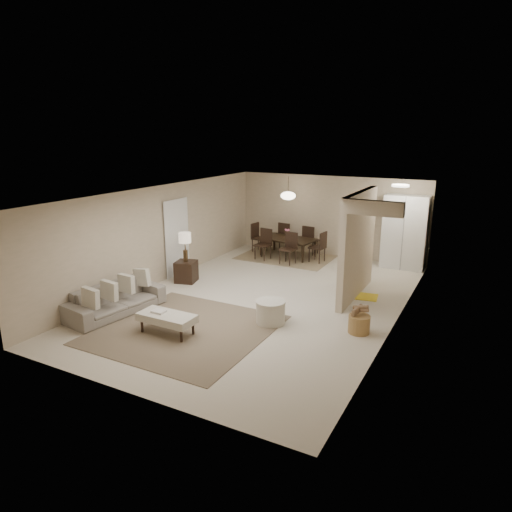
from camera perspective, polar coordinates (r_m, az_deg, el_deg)
The scene contains 22 objects.
floor at distance 10.76m, azimuth 1.06°, elevation -5.43°, with size 9.00×9.00×0.00m, color beige.
ceiling at distance 10.14m, azimuth 1.13°, elevation 7.89°, with size 9.00×9.00×0.00m, color white.
back_wall at distance 14.45m, azimuth 9.22°, elevation 4.92°, with size 6.00×6.00×0.00m, color tan.
left_wall at distance 12.00m, azimuth -11.81°, elevation 2.67°, with size 9.00×9.00×0.00m, color tan.
right_wall at distance 9.46m, azimuth 17.52°, elevation -1.12°, with size 9.00×9.00×0.00m, color tan.
partition at distance 10.89m, azimuth 12.59°, elevation 1.35°, with size 0.15×2.50×2.50m, color tan.
doorway at distance 12.49m, azimuth -9.90°, elevation 2.18°, with size 0.04×0.90×2.04m, color black.
pantry_cabinet at distance 13.59m, azimuth 18.10°, elevation 2.84°, with size 1.20×0.55×2.10m, color white.
flush_light at distance 12.45m, azimuth 17.62°, elevation 8.39°, with size 0.44×0.44×0.05m, color white.
living_rug at distance 9.29m, azimuth -8.83°, elevation -9.07°, with size 3.20×3.20×0.01m, color brown.
sofa at distance 10.31m, azimuth -17.14°, elevation -5.24°, with size 0.84×2.14×0.63m, color gray.
ottoman_bench at distance 9.06m, azimuth -11.08°, elevation -7.62°, with size 1.14×0.52×0.41m.
side_table at distance 12.04m, azimuth -8.72°, elevation -1.93°, with size 0.50×0.50×0.55m, color black.
table_lamp at distance 11.83m, azimuth -8.88°, elevation 1.96°, with size 0.32×0.32×0.76m.
round_pouf at distance 9.40m, azimuth 1.83°, elevation -7.03°, with size 0.62×0.62×0.48m, color beige.
wicker_basket at distance 9.21m, azimuth 12.76°, elevation -8.31°, with size 0.42×0.42×0.36m, color #9C6A3E.
dining_rug at distance 14.38m, azimuth 3.90°, elevation -0.05°, with size 2.80×2.10×0.01m, color #8C7557.
dining_table at distance 14.30m, azimuth 3.92°, elevation 1.07°, with size 1.69×0.94×0.59m, color black.
dining_chairs at distance 14.26m, azimuth 3.93°, elevation 1.74°, with size 2.55×1.97×0.94m.
vase at distance 14.22m, azimuth 3.95°, elevation 2.53°, with size 0.15×0.15×0.16m, color white.
yellow_mat at distance 11.23m, azimuth 12.71°, elevation -4.88°, with size 0.88×0.54×0.01m, color yellow.
pendant_light at distance 13.99m, azimuth 4.04°, elevation 7.53°, with size 0.46×0.46×0.71m.
Camera 1 is at (4.54, -8.98, 3.82)m, focal length 32.00 mm.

